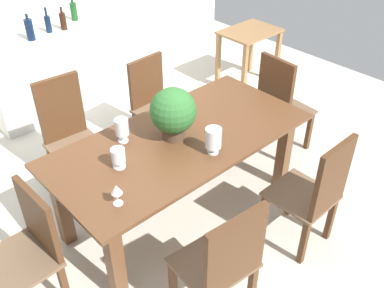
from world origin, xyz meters
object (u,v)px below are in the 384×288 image
Objects in this scene: wine_glass at (116,190)px; kitchen_counter at (52,71)px; wine_bottle_tall at (48,23)px; chair_far_right at (154,100)px; dining_table at (181,151)px; chair_far_left at (69,131)px; flower_centerpiece at (173,112)px; wine_bottle_amber at (63,21)px; side_table at (249,43)px; wine_bottle_dark at (74,11)px; chair_foot_end at (280,103)px; crystal_vase_center_near at (213,139)px; chair_near_right at (316,191)px; crystal_vase_left at (118,156)px; chair_head_end at (30,246)px; wine_bottle_clear at (30,29)px; chair_near_left at (224,261)px; crystal_vase_right at (122,128)px.

kitchen_counter reaches higher than wine_glass.
wine_bottle_tall is (0.86, 2.47, 0.17)m from wine_glass.
chair_far_right is at bearing -74.05° from wine_bottle_tall.
dining_table is 1.05m from chair_far_left.
flower_centerpiece reaches higher than kitchen_counter.
wine_bottle_amber is 2.20m from side_table.
flower_centerpiece is 2.35m from wine_bottle_dark.
chair_far_left is (-0.45, 0.94, -0.07)m from dining_table.
chair_foot_end is 1.29m from crystal_vase_center_near.
wine_glass is 3.30m from side_table.
crystal_vase_center_near is 2.47m from wine_bottle_amber.
kitchen_counter is (0.07, 2.28, -0.15)m from dining_table.
chair_far_left is 0.71× the size of kitchen_counter.
chair_near_right is 1.42m from crystal_vase_left.
chair_head_end reaches higher than wine_glass.
chair_foot_end is at bearing 0.37° from dining_table.
chair_foot_end is 1.50m from side_table.
chair_far_left reaches higher than wine_glass.
kitchen_counter reaches higher than chair_head_end.
flower_centerpiece is 2.08m from wine_bottle_clear.
side_table is at bearing 5.17° from chair_far_right.
kitchen_counter is at bearing -83.70° from chair_near_right.
flower_centerpiece reaches higher than chair_near_left.
chair_foot_end is 2.53m from chair_head_end.
dining_table is 7.89× the size of wine_bottle_tall.
chair_far_left is at bearing 65.67° from chair_foot_end.
crystal_vase_center_near is at bearing -54.55° from crystal_vase_right.
chair_foot_end is 4.29× the size of wine_bottle_amber.
chair_head_end is at bearing -120.53° from kitchen_counter.
chair_near_right is 1.48m from crystal_vase_right.
crystal_vase_left is (-0.51, -0.02, -0.13)m from flower_centerpiece.
dining_table is at bearing -1.97° from crystal_vase_left.
chair_near_left is 1.24m from crystal_vase_right.
chair_far_right is 1.11m from flower_centerpiece.
kitchen_counter is at bearing 71.92° from wine_glass.
flower_centerpiece reaches higher than chair_near_right.
chair_near_right is 1.43m from wine_glass.
chair_far_left is 6.84× the size of wine_glass.
chair_near_right is 0.98× the size of chair_far_left.
wine_bottle_dark is at bearing 85.16° from chair_far_right.
crystal_vase_right is (-0.40, 0.56, -0.00)m from crystal_vase_center_near.
chair_head_end is at bearing -155.74° from chair_far_right.
chair_near_left is 2.37× the size of flower_centerpiece.
side_table is (2.72, 1.18, -0.30)m from crystal_vase_left.
chair_near_left is 6.41× the size of crystal_vase_left.
flower_centerpiece is at bearing 103.46° from crystal_vase_center_near.
chair_near_left is 0.88m from crystal_vase_center_near.
chair_far_left is at bearing 114.96° from flower_centerpiece.
wine_bottle_dark reaches higher than side_table.
kitchen_counter is 2.05× the size of side_table.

